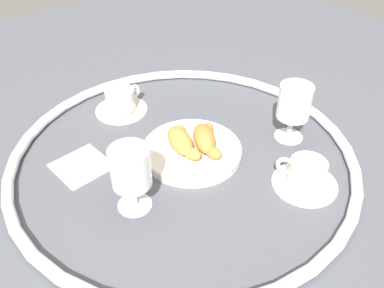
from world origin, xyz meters
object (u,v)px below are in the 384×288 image
at_px(pastry_plate, 192,150).
at_px(coffee_cup_far, 121,102).
at_px(folded_napkin, 82,165).
at_px(juice_glass_right, 131,170).
at_px(croissant_small, 206,139).
at_px(juice_glass_left, 294,105).
at_px(coffee_cup_near, 306,175).
at_px(croissant_large, 181,141).

relative_size(pastry_plate, coffee_cup_far, 1.67).
bearing_deg(folded_napkin, coffee_cup_far, 129.43).
xyz_separation_m(juice_glass_right, folded_napkin, (-0.17, -0.04, -0.09)).
relative_size(coffee_cup_far, juice_glass_right, 0.97).
bearing_deg(croissant_small, juice_glass_left, 70.86).
xyz_separation_m(coffee_cup_near, juice_glass_right, (-0.16, -0.32, 0.07)).
bearing_deg(croissant_small, juice_glass_right, -77.24).
distance_m(croissant_large, juice_glass_left, 0.27).
xyz_separation_m(pastry_plate, coffee_cup_far, (-0.26, -0.04, 0.01)).
distance_m(juice_glass_left, folded_napkin, 0.50).
bearing_deg(coffee_cup_far, coffee_cup_near, 20.01).
bearing_deg(juice_glass_left, juice_glass_right, -92.98).
distance_m(coffee_cup_near, folded_napkin, 0.48).
distance_m(croissant_large, croissant_small, 0.06).
height_order(croissant_large, folded_napkin, croissant_large).
bearing_deg(coffee_cup_far, juice_glass_left, 38.40).
bearing_deg(juice_glass_left, pastry_plate, -110.06).
xyz_separation_m(pastry_plate, folded_napkin, (-0.11, -0.22, -0.01)).
bearing_deg(coffee_cup_near, pastry_plate, -149.01).
distance_m(croissant_large, coffee_cup_far, 0.25).
distance_m(pastry_plate, coffee_cup_far, 0.26).
height_order(coffee_cup_far, juice_glass_right, juice_glass_right).
xyz_separation_m(pastry_plate, juice_glass_right, (0.06, -0.18, 0.08)).
relative_size(croissant_large, juice_glass_left, 0.95).
xyz_separation_m(croissant_small, coffee_cup_near, (0.20, 0.10, -0.01)).
bearing_deg(folded_napkin, coffee_cup_near, 47.11).
relative_size(croissant_large, coffee_cup_far, 0.97).
height_order(croissant_small, juice_glass_right, juice_glass_right).
distance_m(pastry_plate, juice_glass_left, 0.25).
distance_m(pastry_plate, croissant_small, 0.04).
relative_size(coffee_cup_near, juice_glass_left, 0.97).
distance_m(pastry_plate, coffee_cup_near, 0.25).
height_order(pastry_plate, juice_glass_right, juice_glass_right).
bearing_deg(coffee_cup_far, croissant_large, 4.75).
bearing_deg(croissant_small, coffee_cup_near, 26.85).
distance_m(croissant_large, juice_glass_right, 0.19).
height_order(croissant_small, coffee_cup_near, croissant_small).
distance_m(coffee_cup_far, folded_napkin, 0.23).
xyz_separation_m(pastry_plate, juice_glass_left, (0.08, 0.23, 0.08)).
distance_m(juice_glass_right, folded_napkin, 0.20).
xyz_separation_m(croissant_small, juice_glass_left, (0.07, 0.20, 0.05)).
height_order(juice_glass_left, juice_glass_right, same).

